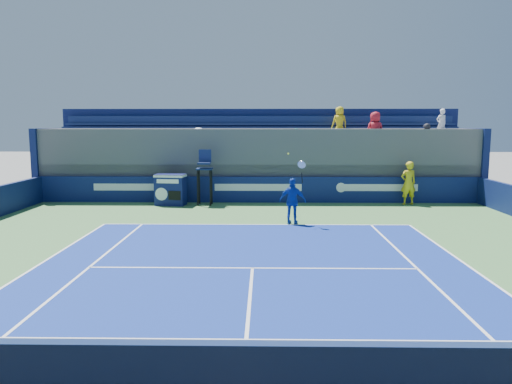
{
  "coord_description": "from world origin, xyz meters",
  "views": [
    {
      "loc": [
        0.3,
        -5.7,
        3.59
      ],
      "look_at": [
        0.0,
        11.5,
        1.25
      ],
      "focal_mm": 35.0,
      "sensor_mm": 36.0,
      "label": 1
    }
  ],
  "objects_px": {
    "umpire_chair": "(205,171)",
    "tennis_player": "(293,201)",
    "tennis_net": "(240,376)",
    "match_clock": "(171,189)",
    "ball_person": "(408,183)"
  },
  "relations": [
    {
      "from": "match_clock",
      "to": "tennis_player",
      "type": "height_order",
      "value": "tennis_player"
    },
    {
      "from": "tennis_net",
      "to": "umpire_chair",
      "type": "relative_size",
      "value": 4.7
    },
    {
      "from": "ball_person",
      "to": "umpire_chair",
      "type": "bearing_deg",
      "value": -7.58
    },
    {
      "from": "ball_person",
      "to": "umpire_chair",
      "type": "height_order",
      "value": "umpire_chair"
    },
    {
      "from": "match_clock",
      "to": "umpire_chair",
      "type": "distance_m",
      "value": 1.72
    },
    {
      "from": "umpire_chair",
      "to": "tennis_player",
      "type": "xyz_separation_m",
      "value": [
        3.69,
        -4.25,
        -0.68
      ]
    },
    {
      "from": "umpire_chair",
      "to": "match_clock",
      "type": "bearing_deg",
      "value": -175.72
    },
    {
      "from": "ball_person",
      "to": "tennis_net",
      "type": "distance_m",
      "value": 17.89
    },
    {
      "from": "ball_person",
      "to": "tennis_net",
      "type": "relative_size",
      "value": 0.17
    },
    {
      "from": "ball_person",
      "to": "umpire_chair",
      "type": "relative_size",
      "value": 0.78
    },
    {
      "from": "umpire_chair",
      "to": "tennis_player",
      "type": "distance_m",
      "value": 5.67
    },
    {
      "from": "umpire_chair",
      "to": "tennis_net",
      "type": "bearing_deg",
      "value": -81.74
    },
    {
      "from": "tennis_net",
      "to": "tennis_player",
      "type": "xyz_separation_m",
      "value": [
        1.32,
        12.09,
        0.29
      ]
    },
    {
      "from": "ball_person",
      "to": "tennis_net",
      "type": "xyz_separation_m",
      "value": [
        -6.74,
        -16.56,
        -0.43
      ]
    },
    {
      "from": "ball_person",
      "to": "tennis_player",
      "type": "xyz_separation_m",
      "value": [
        -5.42,
        -4.48,
        -0.13
      ]
    }
  ]
}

